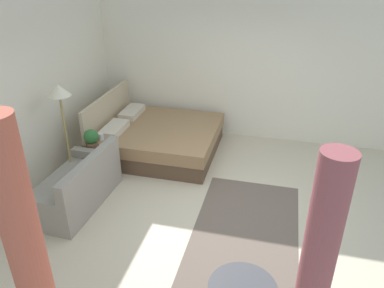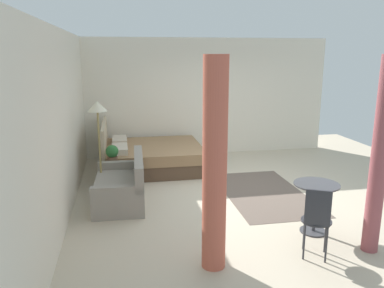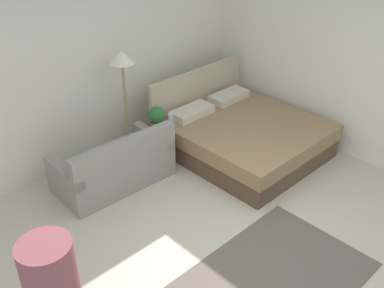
% 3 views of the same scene
% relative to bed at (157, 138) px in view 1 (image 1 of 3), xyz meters
% --- Properties ---
extents(ground_plane, '(8.57, 9.11, 0.02)m').
position_rel_bed_xyz_m(ground_plane, '(-1.63, -1.54, -0.29)').
color(ground_plane, beige).
extents(wall_back, '(8.57, 0.12, 2.86)m').
position_rel_bed_xyz_m(wall_back, '(-1.63, 1.51, 1.15)').
color(wall_back, silver).
rests_on(wall_back, ground).
extents(wall_right, '(0.12, 6.11, 2.86)m').
position_rel_bed_xyz_m(wall_right, '(1.16, -1.54, 1.15)').
color(wall_right, silver).
rests_on(wall_right, ground).
extents(area_rug, '(2.51, 1.40, 0.01)m').
position_rel_bed_xyz_m(area_rug, '(-1.93, -1.91, -0.28)').
color(area_rug, '#66564C').
rests_on(area_rug, ground).
extents(bed, '(1.93, 2.11, 1.06)m').
position_rel_bed_xyz_m(bed, '(0.00, 0.00, 0.00)').
color(bed, brown).
rests_on(bed, ground).
extents(couch, '(1.56, 0.87, 0.81)m').
position_rel_bed_xyz_m(couch, '(-1.88, 0.63, -0.02)').
color(couch, gray).
rests_on(couch, ground).
extents(nightstand, '(0.51, 0.44, 0.46)m').
position_rel_bed_xyz_m(nightstand, '(-0.89, 0.79, -0.05)').
color(nightstand, brown).
rests_on(nightstand, ground).
extents(potted_plant, '(0.24, 0.24, 0.34)m').
position_rel_bed_xyz_m(potted_plant, '(-0.99, 0.80, 0.36)').
color(potted_plant, brown).
rests_on(potted_plant, nightstand).
extents(vase, '(0.09, 0.09, 0.18)m').
position_rel_bed_xyz_m(vase, '(-0.77, 0.74, 0.27)').
color(vase, silver).
rests_on(vase, nightstand).
extents(floor_lamp, '(0.35, 0.35, 1.68)m').
position_rel_bed_xyz_m(floor_lamp, '(-1.36, 1.00, 1.13)').
color(floor_lamp, '#99844C').
rests_on(floor_lamp, ground).
extents(curtain_right, '(0.28, 0.28, 2.48)m').
position_rel_bed_xyz_m(curtain_right, '(-4.16, -0.41, 0.96)').
color(curtain_right, '#C15B47').
rests_on(curtain_right, ground).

